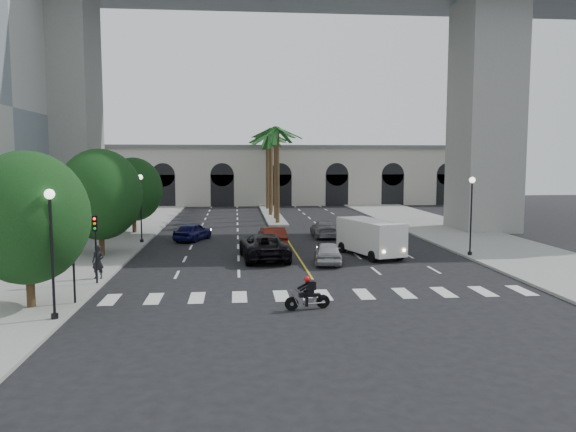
% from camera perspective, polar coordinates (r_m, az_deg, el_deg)
% --- Properties ---
extents(ground, '(140.00, 140.00, 0.00)m').
position_cam_1_polar(ground, '(28.75, 3.09, -7.31)').
color(ground, black).
rests_on(ground, ground).
extents(sidewalk_left, '(8.00, 100.00, 0.15)m').
position_cam_1_polar(sidewalk_left, '(44.53, -19.42, -2.86)').
color(sidewalk_left, gray).
rests_on(sidewalk_left, ground).
extents(sidewalk_right, '(8.00, 100.00, 0.15)m').
position_cam_1_polar(sidewalk_right, '(47.22, 18.65, -2.36)').
color(sidewalk_right, gray).
rests_on(sidewalk_right, ground).
extents(median, '(2.00, 24.00, 0.20)m').
position_cam_1_polar(median, '(66.14, -1.71, 0.22)').
color(median, gray).
rests_on(median, ground).
extents(pier_building, '(71.00, 10.50, 8.50)m').
position_cam_1_polar(pier_building, '(82.83, -2.46, 4.22)').
color(pier_building, beige).
rests_on(pier_building, ground).
extents(bridge, '(75.00, 13.00, 26.00)m').
position_cam_1_polar(bridge, '(51.68, 3.42, 19.20)').
color(bridge, gray).
rests_on(bridge, ground).
extents(palm_a, '(3.20, 3.20, 10.30)m').
position_cam_1_polar(palm_a, '(55.91, -1.09, 8.43)').
color(palm_a, '#47331E').
rests_on(palm_a, ground).
extents(palm_b, '(3.20, 3.20, 10.60)m').
position_cam_1_polar(palm_b, '(59.92, -1.28, 8.52)').
color(palm_b, '#47331E').
rests_on(palm_b, ground).
extents(palm_c, '(3.20, 3.20, 10.10)m').
position_cam_1_polar(palm_c, '(63.86, -1.80, 7.93)').
color(palm_c, '#47331E').
rests_on(palm_c, ground).
extents(palm_d, '(3.20, 3.20, 10.90)m').
position_cam_1_polar(palm_d, '(67.91, -1.71, 8.43)').
color(palm_d, '#47331E').
rests_on(palm_d, ground).
extents(palm_e, '(3.20, 3.20, 10.40)m').
position_cam_1_polar(palm_e, '(71.86, -2.12, 7.91)').
color(palm_e, '#47331E').
rests_on(palm_e, ground).
extents(palm_f, '(3.20, 3.20, 10.70)m').
position_cam_1_polar(palm_f, '(75.88, -2.06, 8.01)').
color(palm_f, '#47331E').
rests_on(palm_f, ground).
extents(street_tree_near, '(5.20, 5.20, 6.89)m').
position_cam_1_polar(street_tree_near, '(26.36, -24.97, -0.16)').
color(street_tree_near, '#382616').
rests_on(street_tree_near, ground).
extents(street_tree_mid, '(5.44, 5.44, 7.21)m').
position_cam_1_polar(street_tree_mid, '(38.80, -18.54, 2.09)').
color(street_tree_mid, '#382616').
rests_on(street_tree_mid, ground).
extents(street_tree_far, '(5.04, 5.04, 6.68)m').
position_cam_1_polar(street_tree_far, '(50.55, -15.43, 2.61)').
color(street_tree_far, '#382616').
rests_on(street_tree_far, ground).
extents(lamp_post_left_near, '(0.40, 0.40, 5.35)m').
position_cam_1_polar(lamp_post_left_near, '(24.06, -22.89, -2.52)').
color(lamp_post_left_near, black).
rests_on(lamp_post_left_near, ground).
extents(lamp_post_left_far, '(0.40, 0.40, 5.35)m').
position_cam_1_polar(lamp_post_left_far, '(44.42, -14.73, 1.35)').
color(lamp_post_left_far, black).
rests_on(lamp_post_left_far, ground).
extents(lamp_post_right, '(0.40, 0.40, 5.35)m').
position_cam_1_polar(lamp_post_right, '(39.06, 18.12, 0.67)').
color(lamp_post_right, black).
rests_on(lamp_post_right, ground).
extents(traffic_signal_near, '(0.25, 0.18, 3.65)m').
position_cam_1_polar(traffic_signal_near, '(26.51, -21.00, -3.28)').
color(traffic_signal_near, black).
rests_on(traffic_signal_near, ground).
extents(traffic_signal_far, '(0.25, 0.18, 3.65)m').
position_cam_1_polar(traffic_signal_far, '(30.33, -18.97, -2.11)').
color(traffic_signal_far, black).
rests_on(traffic_signal_far, ground).
extents(motorcycle_rider, '(2.02, 0.60, 1.47)m').
position_cam_1_polar(motorcycle_rider, '(24.62, 2.12, -7.95)').
color(motorcycle_rider, black).
rests_on(motorcycle_rider, ground).
extents(car_a, '(2.10, 4.25, 1.39)m').
position_cam_1_polar(car_a, '(35.27, 4.06, -3.72)').
color(car_a, '#A9A8AD').
rests_on(car_a, ground).
extents(car_b, '(2.02, 4.87, 1.57)m').
position_cam_1_polar(car_b, '(41.40, -1.63, -2.17)').
color(car_b, '#521810').
rests_on(car_b, ground).
extents(car_c, '(3.30, 6.36, 1.71)m').
position_cam_1_polar(car_c, '(36.63, -2.46, -3.10)').
color(car_c, black).
rests_on(car_c, ground).
extents(car_d, '(1.98, 4.75, 1.37)m').
position_cam_1_polar(car_d, '(46.96, 3.68, -1.36)').
color(car_d, slate).
rests_on(car_d, ground).
extents(car_e, '(3.16, 4.59, 1.45)m').
position_cam_1_polar(car_e, '(45.68, -9.66, -1.57)').
color(car_e, '#0F1047').
rests_on(car_e, ground).
extents(cargo_van, '(3.73, 6.09, 2.44)m').
position_cam_1_polar(cargo_van, '(38.08, 8.39, -2.05)').
color(cargo_van, silver).
rests_on(cargo_van, ground).
extents(pedestrian_a, '(0.73, 0.55, 1.80)m').
position_cam_1_polar(pedestrian_a, '(31.72, -18.74, -4.44)').
color(pedestrian_a, black).
rests_on(pedestrian_a, sidewalk_left).
extents(pedestrian_b, '(1.07, 0.94, 1.86)m').
position_cam_1_polar(pedestrian_b, '(35.73, -25.98, -3.55)').
color(pedestrian_b, black).
rests_on(pedestrian_b, sidewalk_left).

